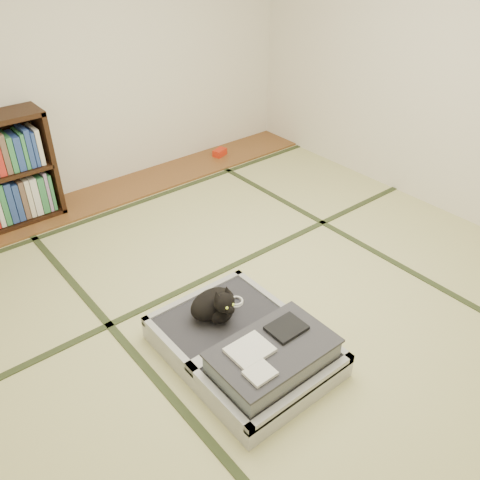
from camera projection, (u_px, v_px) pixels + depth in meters
floor at (266, 294)px, 3.55m from camera, size 4.50×4.50×0.00m
wood_strip at (127, 189)px, 4.84m from camera, size 4.00×0.50×0.02m
red_item at (220, 152)px, 5.43m from camera, size 0.17×0.13×0.07m
room_shell at (274, 84)px, 2.74m from camera, size 4.50×4.50×4.50m
tatami_borders at (223, 261)px, 3.87m from camera, size 4.00×4.50×0.01m
suitcase at (248, 348)px, 2.97m from camera, size 0.77×1.03×0.30m
cat at (215, 305)px, 3.07m from camera, size 0.34×0.35×0.28m
cable_coil at (235, 302)px, 3.24m from camera, size 0.11×0.11×0.03m
hanger at (258, 387)px, 2.85m from camera, size 0.43×0.27×0.01m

